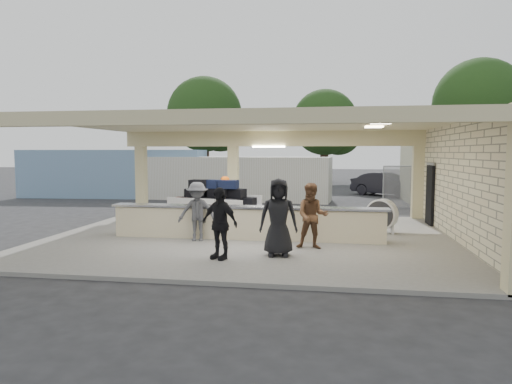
% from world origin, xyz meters
% --- Properties ---
extents(ground, '(120.00, 120.00, 0.00)m').
position_xyz_m(ground, '(0.00, 0.00, 0.00)').
color(ground, '#242426').
rests_on(ground, ground).
extents(pavilion, '(12.01, 10.00, 3.55)m').
position_xyz_m(pavilion, '(0.21, 0.66, 1.35)').
color(pavilion, slate).
rests_on(pavilion, ground).
extents(baggage_counter, '(8.20, 0.58, 0.98)m').
position_xyz_m(baggage_counter, '(0.00, -0.50, 0.59)').
color(baggage_counter, beige).
rests_on(baggage_counter, pavilion).
extents(luggage_cart, '(3.09, 2.30, 1.62)m').
position_xyz_m(luggage_cart, '(-1.49, 1.52, 1.00)').
color(luggage_cart, silver).
rests_on(luggage_cart, pavilion).
extents(drum_fan, '(1.01, 0.77, 1.09)m').
position_xyz_m(drum_fan, '(4.06, 1.12, 0.68)').
color(drum_fan, silver).
rests_on(drum_fan, pavilion).
extents(baggage_handler, '(0.44, 0.68, 1.73)m').
position_xyz_m(baggage_handler, '(-1.20, 1.69, 0.96)').
color(baggage_handler, '#FF630D').
rests_on(baggage_handler, pavilion).
extents(passenger_a, '(0.86, 0.38, 1.75)m').
position_xyz_m(passenger_a, '(1.96, -1.58, 0.98)').
color(passenger_a, brown).
rests_on(passenger_a, pavilion).
extents(passenger_b, '(1.08, 0.76, 1.73)m').
position_xyz_m(passenger_b, '(-0.19, -3.10, 0.97)').
color(passenger_b, black).
rests_on(passenger_b, pavilion).
extents(passenger_c, '(1.15, 0.58, 1.71)m').
position_xyz_m(passenger_c, '(-1.36, -1.00, 0.95)').
color(passenger_c, '#444549').
rests_on(passenger_c, pavilion).
extents(passenger_d, '(0.98, 0.50, 1.93)m').
position_xyz_m(passenger_d, '(1.17, -2.54, 1.06)').
color(passenger_d, black).
rests_on(passenger_d, pavilion).
extents(car_white_a, '(4.91, 2.35, 1.40)m').
position_xyz_m(car_white_a, '(9.13, 12.46, 0.70)').
color(car_white_a, white).
rests_on(car_white_a, ground).
extents(car_dark, '(4.30, 3.73, 1.41)m').
position_xyz_m(car_dark, '(5.88, 14.96, 0.71)').
color(car_dark, black).
rests_on(car_dark, ground).
extents(container_white, '(11.23, 3.25, 2.40)m').
position_xyz_m(container_white, '(-3.03, 11.30, 1.20)').
color(container_white, silver).
rests_on(container_white, ground).
extents(container_blue, '(10.89, 3.25, 2.79)m').
position_xyz_m(container_blue, '(-10.24, 11.78, 1.40)').
color(container_blue, '#6C86AE').
rests_on(container_blue, ground).
extents(tree_left, '(6.60, 6.30, 9.00)m').
position_xyz_m(tree_left, '(-7.68, 24.16, 5.59)').
color(tree_left, '#382619').
rests_on(tree_left, ground).
extents(tree_mid, '(6.00, 5.60, 8.00)m').
position_xyz_m(tree_mid, '(2.32, 26.16, 4.96)').
color(tree_mid, '#382619').
rests_on(tree_mid, ground).
extents(tree_right, '(7.20, 7.00, 10.00)m').
position_xyz_m(tree_right, '(14.32, 25.16, 6.21)').
color(tree_right, '#382619').
rests_on(tree_right, ground).
extents(adjacent_building, '(6.00, 8.00, 3.20)m').
position_xyz_m(adjacent_building, '(9.50, 10.00, 1.60)').
color(adjacent_building, beige).
rests_on(adjacent_building, ground).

